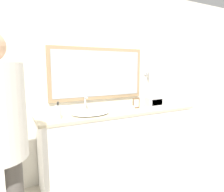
{
  "coord_description": "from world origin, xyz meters",
  "views": [
    {
      "loc": [
        -1.3,
        -1.98,
        1.47
      ],
      "look_at": [
        -0.13,
        0.26,
        1.1
      ],
      "focal_mm": 32.0,
      "sensor_mm": 36.0,
      "label": 1
    }
  ],
  "objects": [
    {
      "name": "ground_plane",
      "position": [
        0.0,
        0.0,
        0.0
      ],
      "size": [
        14.0,
        14.0,
        0.0
      ],
      "primitive_type": "plane",
      "color": "#B2A893"
    },
    {
      "name": "wall_back",
      "position": [
        -0.01,
        0.54,
        1.28
      ],
      "size": [
        8.0,
        0.18,
        2.55
      ],
      "color": "silver",
      "rests_on": "ground_plane"
    },
    {
      "name": "vanity_counter",
      "position": [
        0.0,
        0.26,
        0.45
      ],
      "size": [
        2.14,
        0.51,
        0.9
      ],
      "color": "white",
      "rests_on": "ground_plane"
    },
    {
      "name": "sink_basin",
      "position": [
        -0.43,
        0.24,
        0.92
      ],
      "size": [
        0.46,
        0.39,
        0.19
      ],
      "color": "white",
      "rests_on": "vanity_counter"
    },
    {
      "name": "soap_bottle",
      "position": [
        -0.83,
        0.19,
        0.98
      ],
      "size": [
        0.06,
        0.06,
        0.2
      ],
      "color": "beige",
      "rests_on": "vanity_counter"
    },
    {
      "name": "appliance_box",
      "position": [
        0.58,
        0.29,
        0.97
      ],
      "size": [
        0.26,
        0.14,
        0.13
      ],
      "color": "#BCBCC1",
      "rests_on": "vanity_counter"
    },
    {
      "name": "picture_frame",
      "position": [
        0.25,
        0.27,
        0.98
      ],
      "size": [
        0.11,
        0.01,
        0.15
      ],
      "color": "brown",
      "rests_on": "vanity_counter"
    },
    {
      "name": "hand_towel_near_sink",
      "position": [
        0.07,
        0.25,
        0.93
      ],
      "size": [
        0.2,
        0.11,
        0.05
      ],
      "color": "silver",
      "rests_on": "vanity_counter"
    },
    {
      "name": "hand_towel_far_corner",
      "position": [
        0.81,
        0.19,
        0.93
      ],
      "size": [
        0.17,
        0.13,
        0.05
      ],
      "color": "white",
      "rests_on": "vanity_counter"
    }
  ]
}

